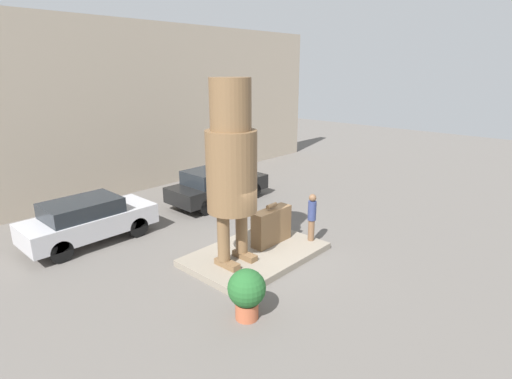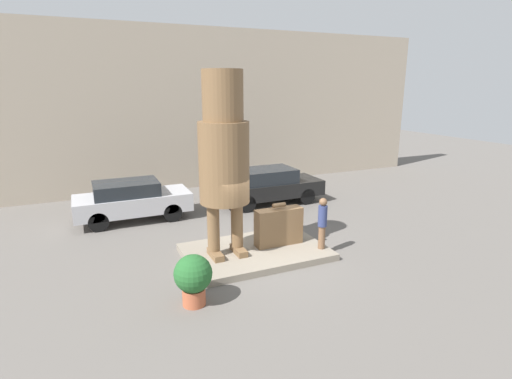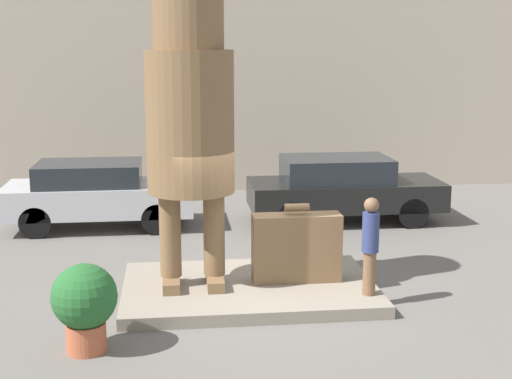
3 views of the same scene
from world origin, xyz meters
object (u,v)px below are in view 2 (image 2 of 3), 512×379
Objects in this scene: statue_figure at (224,151)px; tourist at (322,221)px; parked_car_silver at (131,200)px; planter_pot at (193,277)px; parked_car_black at (268,185)px; giant_suitcase at (279,226)px.

statue_figure is 3.68m from tourist.
parked_car_silver reaches higher than planter_pot.
planter_pot is at bearing -85.79° from parked_car_silver.
parked_car_black is 8.66m from planter_pot.
giant_suitcase is at bearing -112.23° from parked_car_black.
parked_car_silver is (-2.06, 4.91, -2.47)m from statue_figure.
parked_car_silver is (-3.83, 4.89, 0.04)m from giant_suitcase.
planter_pot is (-4.37, -1.23, -0.37)m from tourist.
statue_figure is at bearing -127.80° from parked_car_black.
tourist reaches higher than parked_car_silver.
giant_suitcase is 3.92m from planter_pot.
tourist is 7.54m from parked_car_silver.
giant_suitcase is (1.78, 0.02, -2.51)m from statue_figure.
giant_suitcase is at bearing 141.28° from tourist.
statue_figure reaches higher than tourist.
statue_figure is at bearing -67.24° from parked_car_silver.
tourist is 5.71m from parked_car_black.
giant_suitcase is at bearing -51.88° from parked_car_silver.
parked_car_black is (3.73, 4.81, -2.46)m from statue_figure.
parked_car_black is 3.64× the size of planter_pot.
giant_suitcase reaches higher than parked_car_silver.
statue_figure is at bearing -179.28° from giant_suitcase.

